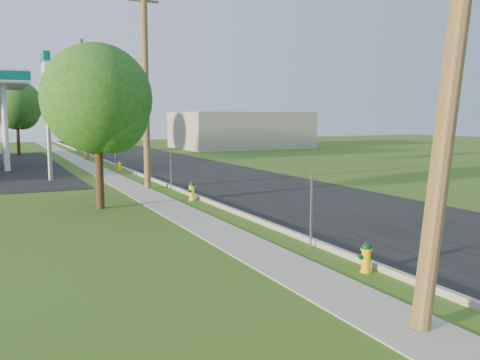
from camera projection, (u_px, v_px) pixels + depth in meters
name	position (u px, v px, depth m)	size (l,w,h in m)	color
ground_plane	(423.00, 300.00, 9.64)	(140.00, 140.00, 0.00)	#3C5B1A
road	(318.00, 203.00, 20.52)	(8.00, 120.00, 0.02)	black
curb	(229.00, 209.00, 18.78)	(0.15, 120.00, 0.15)	#9C9A8E
sidewalk	(184.00, 214.00, 18.03)	(1.50, 120.00, 0.03)	#9C988E
utility_pole_near	(457.00, 29.00, 7.90)	(1.40, 0.32, 9.48)	brown
utility_pole_mid	(146.00, 85.00, 23.95)	(1.40, 0.32, 9.80)	brown
utility_pole_far	(84.00, 100.00, 40.04)	(1.40, 0.32, 9.50)	brown
sign_post_near	(311.00, 210.00, 13.38)	(0.05, 0.04, 2.00)	gray
sign_post_mid	(171.00, 169.00, 23.91)	(0.05, 0.04, 2.00)	gray
sign_post_far	(115.00, 153.00, 34.81)	(0.05, 0.04, 2.00)	gray
price_pylon	(46.00, 80.00, 27.12)	(0.34, 2.04, 6.85)	gray
distant_building	(240.00, 130.00, 57.37)	(14.00, 10.00, 4.00)	gray
tree_verge	(100.00, 103.00, 18.77)	(4.07, 4.07, 6.16)	#382814
tree_lot	(18.00, 107.00, 45.95)	(4.49, 4.49, 6.81)	#382814
hydrant_near	(366.00, 257.00, 11.30)	(0.37, 0.33, 0.70)	#EDB106
hydrant_mid	(192.00, 191.00, 21.08)	(0.42, 0.37, 0.81)	yellow
hydrant_far	(120.00, 165.00, 32.77)	(0.37, 0.33, 0.71)	#F2C600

